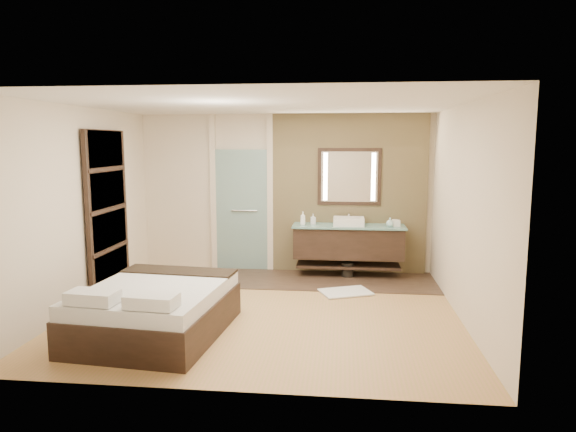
# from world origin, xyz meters

# --- Properties ---
(floor) EXTENTS (5.00, 5.00, 0.00)m
(floor) POSITION_xyz_m (0.00, 0.00, 0.00)
(floor) COLOR #AF8B49
(floor) RESTS_ON ground
(tile_strip) EXTENTS (3.80, 1.30, 0.01)m
(tile_strip) POSITION_xyz_m (0.60, 1.60, 0.01)
(tile_strip) COLOR #31221A
(tile_strip) RESTS_ON floor
(stone_wall) EXTENTS (2.60, 0.08, 2.70)m
(stone_wall) POSITION_xyz_m (1.10, 2.21, 1.35)
(stone_wall) COLOR tan
(stone_wall) RESTS_ON floor
(vanity) EXTENTS (1.85, 0.55, 0.88)m
(vanity) POSITION_xyz_m (1.10, 1.92, 0.58)
(vanity) COLOR black
(vanity) RESTS_ON stone_wall
(mirror_unit) EXTENTS (1.06, 0.04, 0.96)m
(mirror_unit) POSITION_xyz_m (1.10, 2.16, 1.65)
(mirror_unit) COLOR black
(mirror_unit) RESTS_ON stone_wall
(frosted_door) EXTENTS (1.10, 0.12, 2.70)m
(frosted_door) POSITION_xyz_m (-0.75, 2.20, 1.14)
(frosted_door) COLOR silver
(frosted_door) RESTS_ON floor
(shoji_partition) EXTENTS (0.06, 1.20, 2.40)m
(shoji_partition) POSITION_xyz_m (-2.43, 0.60, 1.21)
(shoji_partition) COLOR black
(shoji_partition) RESTS_ON floor
(bed) EXTENTS (1.65, 1.99, 0.72)m
(bed) POSITION_xyz_m (-1.15, -0.97, 0.30)
(bed) COLOR black
(bed) RESTS_ON floor
(bath_mat) EXTENTS (0.86, 0.74, 0.02)m
(bath_mat) POSITION_xyz_m (1.06, 0.92, 0.02)
(bath_mat) COLOR silver
(bath_mat) RESTS_ON floor
(waste_bin) EXTENTS (0.26, 0.26, 0.25)m
(waste_bin) POSITION_xyz_m (1.09, 1.85, 0.12)
(waste_bin) COLOR black
(waste_bin) RESTS_ON floor
(tissue_box) EXTENTS (0.13, 0.13, 0.10)m
(tissue_box) POSITION_xyz_m (1.87, 1.89, 0.92)
(tissue_box) COLOR silver
(tissue_box) RESTS_ON vanity
(soap_bottle_a) EXTENTS (0.11, 0.11, 0.22)m
(soap_bottle_a) POSITION_xyz_m (0.34, 1.86, 0.98)
(soap_bottle_a) COLOR white
(soap_bottle_a) RESTS_ON vanity
(soap_bottle_b) EXTENTS (0.09, 0.10, 0.18)m
(soap_bottle_b) POSITION_xyz_m (0.51, 1.95, 0.95)
(soap_bottle_b) COLOR #B2B2B2
(soap_bottle_b) RESTS_ON vanity
(soap_bottle_c) EXTENTS (0.15, 0.15, 0.15)m
(soap_bottle_c) POSITION_xyz_m (1.76, 1.83, 0.94)
(soap_bottle_c) COLOR #A6D1D1
(soap_bottle_c) RESTS_ON vanity
(cup) EXTENTS (0.15, 0.15, 0.09)m
(cup) POSITION_xyz_m (1.86, 2.01, 0.91)
(cup) COLOR white
(cup) RESTS_ON vanity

